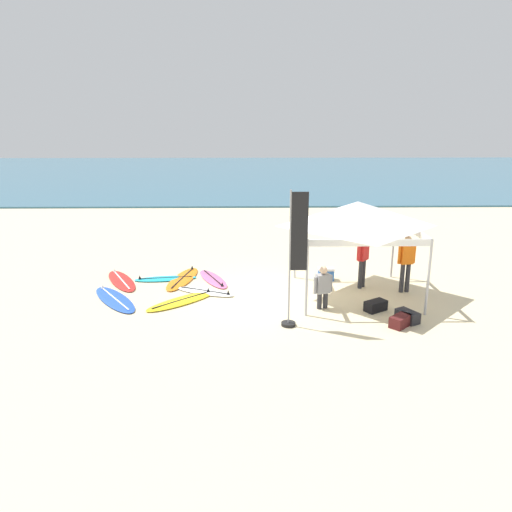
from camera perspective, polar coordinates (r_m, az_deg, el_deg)
ground_plane at (r=14.23m, az=1.63°, el=-4.68°), size 80.00×80.00×0.00m
sea at (r=46.07m, az=-0.19°, el=9.67°), size 80.00×36.00×0.10m
canopy_tent at (r=14.00m, az=11.80°, el=4.81°), size 3.27×3.27×2.75m
surfboard_yellow at (r=13.91m, az=-8.65°, el=-5.19°), size 2.12×2.02×0.19m
surfboard_red at (r=15.99m, az=-15.49°, el=-2.79°), size 1.63×2.36×0.19m
surfboard_pink at (r=15.63m, az=-5.04°, el=-2.69°), size 1.32×2.09×0.19m
surfboard_blue at (r=14.44m, az=-16.24°, el=-4.88°), size 1.98×2.46×0.19m
surfboard_cyan at (r=15.87m, az=-10.59°, el=-2.62°), size 2.02×0.80×0.19m
surfboard_orange at (r=15.77m, az=-8.59°, el=-2.65°), size 1.13×2.49×0.19m
surfboard_white at (r=14.54m, az=-5.99°, el=-4.16°), size 1.95×1.25×0.19m
person_red at (r=14.97m, az=12.41°, el=-0.03°), size 0.40×0.44×1.71m
person_orange at (r=14.90m, az=17.21°, el=-0.45°), size 0.54×0.28×1.71m
person_grey at (r=13.22m, az=7.85°, el=-3.44°), size 0.53×0.32×1.20m
banner_flag at (r=11.76m, az=4.50°, el=-1.08°), size 0.60×0.36×3.40m
gear_bag_near_tent at (r=13.50m, az=13.85°, el=-5.69°), size 0.68×0.59×0.28m
gear_bag_by_pole at (r=13.03m, az=17.33°, el=-6.75°), size 0.57×0.68×0.28m
gear_bag_on_sand at (r=12.68m, az=16.58°, el=-7.32°), size 0.66×0.64×0.28m
cooler_box at (r=15.69m, az=8.18°, el=-2.11°), size 0.50×0.36×0.39m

